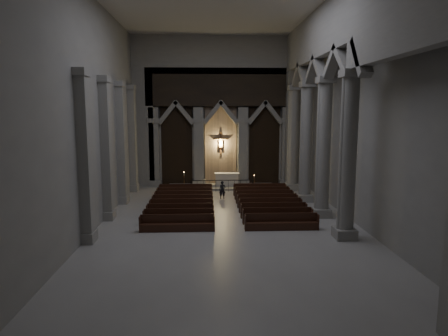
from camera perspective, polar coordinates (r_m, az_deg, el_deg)
The scene contains 11 objects.
room at distance 21.01m, azimuth 0.70°, elevation 12.17°, with size 24.00×24.10×12.00m.
sanctuary_wall at distance 32.49m, azimuth -0.47°, elevation 9.04°, with size 14.00×0.77×12.00m.
right_arcade at distance 23.30m, azimuth 14.45°, elevation 12.08°, with size 1.00×24.00×12.00m.
left_pilasters at distance 25.16m, azimuth -15.34°, elevation 2.81°, with size 0.60×13.00×8.03m.
sanctuary_step at distance 32.14m, azimuth -0.39°, elevation -2.68°, with size 8.50×2.60×0.15m, color gray.
altar at distance 32.23m, azimuth 0.41°, elevation -1.60°, with size 1.98×0.79×1.00m.
altar_rail at distance 30.35m, azimuth -0.27°, elevation -2.27°, with size 4.81×0.09×0.94m.
candle_stand_left at distance 30.41m, azimuth -5.71°, elevation -2.67°, with size 0.26×0.26×1.57m.
candle_stand_right at distance 30.96m, azimuth 4.32°, elevation -2.63°, with size 0.21×0.21×1.24m.
pews at distance 24.95m, azimuth 0.24°, elevation -5.40°, with size 9.24×8.96×0.86m.
worshipper at distance 28.02m, azimuth -0.23°, elevation -3.15°, with size 0.46×0.30×1.25m, color black.
Camera 1 is at (-1.18, -20.93, 6.16)m, focal length 32.00 mm.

